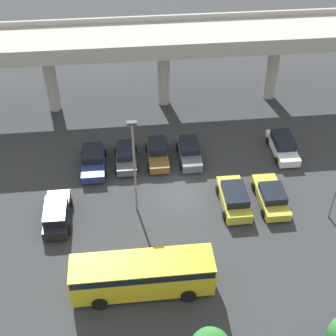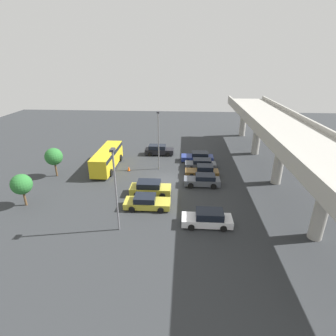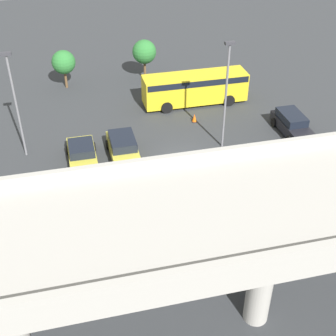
# 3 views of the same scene
# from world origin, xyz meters

# --- Properties ---
(ground_plane) EXTENTS (95.29, 95.29, 0.00)m
(ground_plane) POSITION_xyz_m (0.00, 0.00, 0.00)
(ground_plane) COLOR #2D3033
(highway_overpass) EXTENTS (45.67, 6.86, 8.01)m
(highway_overpass) POSITION_xyz_m (-0.00, 14.04, 6.51)
(highway_overpass) COLOR #9E9B93
(highway_overpass) RESTS_ON ground_plane
(parked_car_0) EXTENTS (2.04, 4.65, 1.63)m
(parked_car_0) POSITION_xyz_m (-9.70, -1.98, 0.79)
(parked_car_0) COLOR black
(parked_car_0) RESTS_ON ground_plane
(parked_car_1) EXTENTS (2.18, 4.89, 1.50)m
(parked_car_1) POSITION_xyz_m (-7.07, 4.36, 0.70)
(parked_car_1) COLOR navy
(parked_car_1) RESTS_ON ground_plane
(parked_car_2) EXTENTS (1.97, 4.44, 1.42)m
(parked_car_2) POSITION_xyz_m (-4.24, 4.68, 0.69)
(parked_car_2) COLOR #515660
(parked_car_2) RESTS_ON ground_plane
(parked_car_3) EXTENTS (1.97, 4.49, 1.60)m
(parked_car_3) POSITION_xyz_m (-1.45, 4.77, 0.74)
(parked_car_3) COLOR brown
(parked_car_3) RESTS_ON ground_plane
(parked_car_4) EXTENTS (2.00, 4.49, 1.50)m
(parked_car_4) POSITION_xyz_m (1.34, 4.61, 0.72)
(parked_car_4) COLOR #515660
(parked_car_4) RESTS_ON ground_plane
(parked_car_5) EXTENTS (2.21, 4.74, 1.65)m
(parked_car_5) POSITION_xyz_m (4.01, -1.68, 0.79)
(parked_car_5) COLOR gold
(parked_car_5) RESTS_ON ground_plane
(parked_car_6) EXTENTS (2.21, 4.89, 1.43)m
(parked_car_6) POSITION_xyz_m (7.02, -1.67, 0.67)
(parked_car_6) COLOR gold
(parked_car_6) RESTS_ON ground_plane
(parked_car_7) EXTENTS (2.09, 4.80, 1.58)m
(parked_car_7) POSITION_xyz_m (9.81, 4.58, 0.74)
(parked_car_7) COLOR silver
(parked_car_7) RESTS_ON ground_plane
(shuttle_bus) EXTENTS (9.17, 2.68, 2.72)m
(shuttle_bus) POSITION_xyz_m (-3.60, -8.85, 1.64)
(shuttle_bus) COLOR gold
(shuttle_bus) RESTS_ON ground_plane
(lamp_post_near_aisle) EXTENTS (0.70, 0.35, 8.30)m
(lamp_post_near_aisle) POSITION_xyz_m (-3.62, -1.37, 4.84)
(lamp_post_near_aisle) COLOR slate
(lamp_post_near_aisle) RESTS_ON ground_plane
(lamp_post_mid_lot) EXTENTS (0.70, 0.35, 8.01)m
(lamp_post_mid_lot) POSITION_xyz_m (11.06, -3.73, 4.69)
(lamp_post_mid_lot) COLOR slate
(lamp_post_mid_lot) RESTS_ON ground_plane
(tree_front_left) EXTENTS (2.29, 2.29, 3.95)m
(tree_front_left) POSITION_xyz_m (-0.32, -15.03, 2.79)
(tree_front_left) COLOR brown
(tree_front_left) RESTS_ON ground_plane
(tree_front_centre) EXTENTS (2.20, 2.20, 3.64)m
(tree_front_centre) POSITION_xyz_m (7.35, -14.92, 2.53)
(tree_front_centre) COLOR brown
(tree_front_centre) RESTS_ON ground_plane
(traffic_cone) EXTENTS (0.44, 0.44, 0.70)m
(traffic_cone) POSITION_xyz_m (-2.64, -5.59, 0.33)
(traffic_cone) COLOR black
(traffic_cone) RESTS_ON ground_plane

